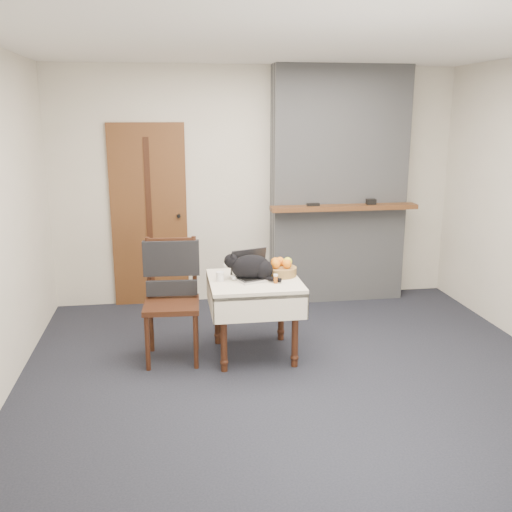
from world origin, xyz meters
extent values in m
plane|color=black|center=(0.00, 0.00, 0.00)|extent=(4.50, 4.50, 0.00)
cube|color=beige|center=(0.00, 2.00, 1.30)|extent=(4.50, 0.02, 2.60)
cube|color=white|center=(0.00, 0.00, 2.60)|extent=(4.50, 4.00, 0.02)
cube|color=brown|center=(-1.20, 1.98, 1.00)|extent=(0.82, 0.05, 2.00)
cube|color=#39200F|center=(-1.20, 1.95, 1.00)|extent=(0.06, 0.01, 1.70)
cylinder|color=black|center=(-0.88, 1.93, 1.00)|extent=(0.04, 0.06, 0.04)
cube|color=gray|center=(0.90, 1.85, 1.30)|extent=(1.50, 0.30, 2.60)
cube|color=brown|center=(0.90, 1.61, 1.10)|extent=(1.62, 0.18, 0.05)
cube|color=black|center=(0.55, 1.61, 1.14)|extent=(0.14, 0.04, 0.03)
cube|color=black|center=(1.20, 1.61, 1.16)|extent=(0.10, 0.07, 0.06)
cylinder|color=#39200F|center=(-0.58, 0.08, 0.32)|extent=(0.06, 0.06, 0.64)
sphere|color=#39200F|center=(-0.58, 0.08, 0.08)|extent=(0.07, 0.07, 0.07)
cylinder|color=#39200F|center=(0.02, 0.08, 0.32)|extent=(0.06, 0.06, 0.64)
sphere|color=#39200F|center=(0.02, 0.08, 0.08)|extent=(0.07, 0.07, 0.07)
cylinder|color=#39200F|center=(-0.58, 0.68, 0.32)|extent=(0.06, 0.06, 0.64)
sphere|color=#39200F|center=(-0.58, 0.68, 0.08)|extent=(0.07, 0.07, 0.07)
cylinder|color=#39200F|center=(0.02, 0.68, 0.32)|extent=(0.06, 0.06, 0.64)
sphere|color=#39200F|center=(0.02, 0.68, 0.08)|extent=(0.07, 0.07, 0.07)
cube|color=beige|center=(-0.28, 0.38, 0.67)|extent=(0.78, 0.78, 0.06)
cube|color=beige|center=(-0.28, 0.00, 0.56)|extent=(0.78, 0.01, 0.22)
cube|color=beige|center=(-0.28, 0.77, 0.56)|extent=(0.78, 0.01, 0.22)
cube|color=beige|center=(-0.66, 0.38, 0.56)|extent=(0.01, 0.78, 0.22)
cube|color=beige|center=(0.11, 0.38, 0.56)|extent=(0.01, 0.78, 0.22)
cube|color=#B7B7BC|center=(-0.26, 0.37, 0.71)|extent=(0.39, 0.32, 0.02)
cube|color=black|center=(-0.26, 0.37, 0.72)|extent=(0.31, 0.24, 0.00)
cube|color=black|center=(-0.31, 0.50, 0.83)|extent=(0.33, 0.16, 0.23)
cube|color=#A5C6F1|center=(-0.31, 0.50, 0.83)|extent=(0.30, 0.14, 0.20)
ellipsoid|color=black|center=(-0.30, 0.39, 0.81)|extent=(0.37, 0.26, 0.22)
ellipsoid|color=black|center=(-0.20, 0.37, 0.79)|extent=(0.21, 0.23, 0.18)
sphere|color=black|center=(-0.47, 0.42, 0.86)|extent=(0.15, 0.15, 0.12)
ellipsoid|color=white|center=(-0.51, 0.43, 0.83)|extent=(0.07, 0.07, 0.06)
ellipsoid|color=white|center=(-0.44, 0.42, 0.77)|extent=(0.07, 0.08, 0.09)
cone|color=black|center=(-0.47, 0.39, 0.92)|extent=(0.05, 0.05, 0.05)
cone|color=black|center=(-0.45, 0.46, 0.92)|extent=(0.05, 0.05, 0.05)
cylinder|color=black|center=(-0.15, 0.28, 0.73)|extent=(0.18, 0.13, 0.04)
sphere|color=white|center=(-0.45, 0.38, 0.72)|extent=(0.04, 0.04, 0.04)
sphere|color=white|center=(-0.44, 0.46, 0.72)|extent=(0.04, 0.04, 0.04)
cylinder|color=white|center=(-0.57, 0.38, 0.74)|extent=(0.07, 0.07, 0.08)
cylinder|color=#964912|center=(-0.11, 0.24, 0.73)|extent=(0.03, 0.03, 0.06)
cylinder|color=white|center=(-0.11, 0.24, 0.77)|extent=(0.04, 0.04, 0.01)
cylinder|color=olive|center=(-0.03, 0.46, 0.74)|extent=(0.27, 0.27, 0.08)
sphere|color=orange|center=(-0.08, 0.43, 0.81)|extent=(0.08, 0.08, 0.08)
sphere|color=orange|center=(0.02, 0.42, 0.81)|extent=(0.08, 0.08, 0.08)
sphere|color=orange|center=(-0.03, 0.51, 0.81)|extent=(0.08, 0.08, 0.08)
sphere|color=#F5F828|center=(0.04, 0.49, 0.81)|extent=(0.08, 0.08, 0.08)
sphere|color=orange|center=(-0.07, 0.50, 0.81)|extent=(0.08, 0.08, 0.08)
cube|color=black|center=(-0.11, 0.45, 0.70)|extent=(0.15, 0.06, 0.01)
cube|color=#39200F|center=(-0.99, 0.39, 0.50)|extent=(0.49, 0.49, 0.04)
cylinder|color=#39200F|center=(-1.20, 0.20, 0.25)|extent=(0.04, 0.04, 0.50)
cylinder|color=#39200F|center=(-0.80, 0.18, 0.25)|extent=(0.04, 0.04, 0.50)
cylinder|color=#39200F|center=(-1.18, 0.60, 0.25)|extent=(0.04, 0.04, 0.50)
cylinder|color=#39200F|center=(-0.78, 0.58, 0.25)|extent=(0.04, 0.04, 0.50)
cylinder|color=#39200F|center=(-1.18, 0.60, 0.78)|extent=(0.04, 0.04, 0.56)
cylinder|color=#39200F|center=(-0.78, 0.58, 0.78)|extent=(0.04, 0.04, 0.56)
cube|color=#39200F|center=(-0.98, 0.59, 0.89)|extent=(0.40, 0.06, 0.31)
cube|color=black|center=(-0.98, 0.58, 0.87)|extent=(0.49, 0.09, 0.31)
camera|label=1|loc=(-0.98, -4.29, 2.10)|focal=40.00mm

